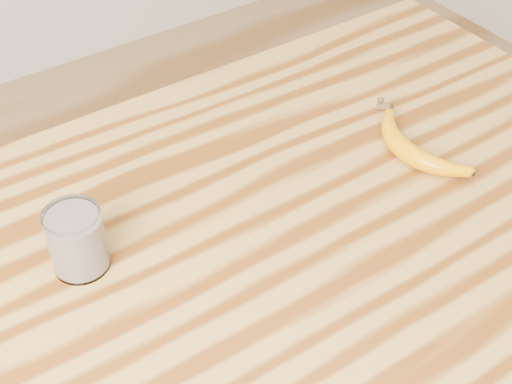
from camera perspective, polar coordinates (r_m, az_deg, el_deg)
table at (r=1.04m, az=2.19°, el=-8.53°), size 1.20×0.80×0.90m
smoothie_glass at (r=0.91m, az=-14.14°, el=-3.79°), size 0.07×0.07×0.09m
banana at (r=1.08m, az=11.89°, el=3.18°), size 0.09×0.25×0.03m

